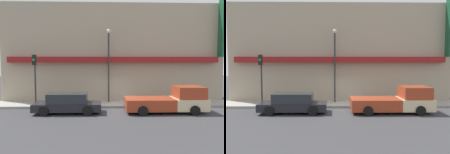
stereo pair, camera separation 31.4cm
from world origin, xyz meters
TOP-DOWN VIEW (x-y plane):
  - ground_plane at (0.00, 0.00)m, footprint 80.00×80.00m
  - sidewalk at (0.00, 1.26)m, footprint 36.00×2.53m
  - building at (0.02, 4.01)m, footprint 19.80×3.80m
  - pickup_truck at (3.88, -1.48)m, footprint 5.71×2.29m
  - parked_car at (-3.47, -1.48)m, footprint 4.71×1.98m
  - fire_hydrant at (-4.14, 0.51)m, footprint 0.17×0.17m
  - street_lamp at (-0.51, 1.87)m, footprint 0.36×0.36m
  - traffic_light at (-6.30, 0.32)m, footprint 0.28×0.42m

SIDE VIEW (x-z plane):
  - ground_plane at x=0.00m, z-range 0.00..0.00m
  - sidewalk at x=0.00m, z-range 0.00..0.17m
  - fire_hydrant at x=-4.14m, z-range 0.17..0.88m
  - parked_car at x=-3.47m, z-range -0.02..1.40m
  - pickup_truck at x=3.88m, z-range -0.12..1.74m
  - traffic_light at x=-6.30m, z-range 0.91..4.90m
  - street_lamp at x=-0.51m, z-range 0.89..7.12m
  - building at x=0.02m, z-range -1.00..9.81m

